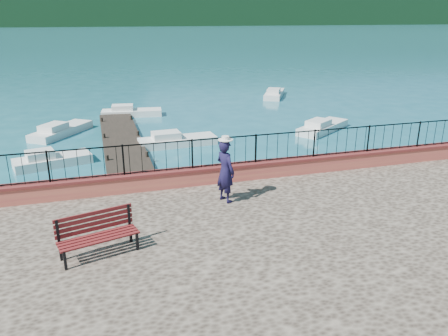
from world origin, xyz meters
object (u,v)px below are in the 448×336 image
park_bench (99,243)px  boat_3 (61,128)px  boat_0 (52,157)px  boat_4 (132,110)px  boat_1 (178,138)px  boat_2 (323,124)px  boat_5 (274,92)px  person (225,171)px

park_bench → boat_3: park_bench is taller
park_bench → boat_0: size_ratio=0.58×
boat_0 → boat_4: bearing=49.9°
boat_1 → boat_4: size_ratio=1.01×
boat_0 → boat_2: 15.17m
boat_1 → boat_2: (8.89, 0.52, 0.00)m
park_bench → boat_3: (-1.80, 16.65, -1.10)m
boat_3 → park_bench: bearing=-138.6°
boat_1 → boat_5: (10.62, 12.11, 0.00)m
boat_0 → boat_1: 6.34m
boat_2 → boat_0: bearing=153.5°
person → boat_5: 25.17m
person → boat_0: bearing=9.2°
boat_0 → boat_4: same height
person → boat_2: size_ratio=0.45×
person → boat_0: person is taller
boat_2 → boat_4: (-10.56, 7.44, 0.00)m
person → boat_2: 14.51m
boat_4 → boat_5: 12.97m
boat_1 → boat_4: bearing=98.4°
person → boat_2: (9.37, 10.93, -1.76)m
boat_0 → boat_3: 5.68m
boat_1 → boat_2: bearing=-0.0°
boat_5 → boat_0: bearing=158.6°
boat_4 → boat_5: bearing=25.9°
boat_2 → boat_1: bearing=148.8°
boat_3 → boat_4: size_ratio=1.06×
boat_2 → boat_5: bearing=46.9°
boat_5 → park_bench: bearing=178.2°
boat_0 → boat_2: size_ratio=0.79×
boat_2 → boat_5: 11.71m
person → park_bench: bearing=96.6°
park_bench → boat_1: 13.32m
boat_0 → boat_5: bearing=24.3°
boat_4 → boat_1: bearing=-70.9°
boat_2 → boat_3: (-14.92, 3.54, 0.00)m
boat_3 → boat_0: bearing=-145.9°
person → boat_5: bearing=-49.7°
boat_2 → boat_3: size_ratio=0.99×
person → boat_3: person is taller
boat_0 → boat_5: (16.75, 13.72, 0.00)m
park_bench → boat_1: size_ratio=0.47×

